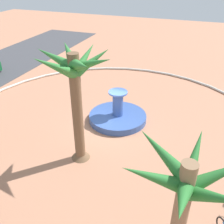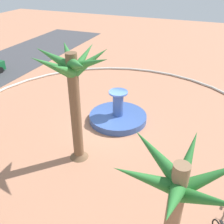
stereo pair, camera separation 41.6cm
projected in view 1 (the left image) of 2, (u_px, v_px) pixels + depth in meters
name	position (u px, v px, depth m)	size (l,w,h in m)	color
ground_plane	(109.00, 127.00, 17.44)	(80.00, 80.00, 0.00)	tan
plaza_curb	(109.00, 125.00, 17.39)	(22.06, 22.06, 0.20)	silver
fountain	(118.00, 116.00, 17.99)	(3.99, 3.99, 2.24)	#38569E
palm_tree_by_curb	(75.00, 83.00, 12.36)	(3.87, 4.06, 6.35)	brown
palm_tree_mid_plaza	(185.00, 191.00, 8.25)	(4.35, 4.15, 4.70)	#8E6B4C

